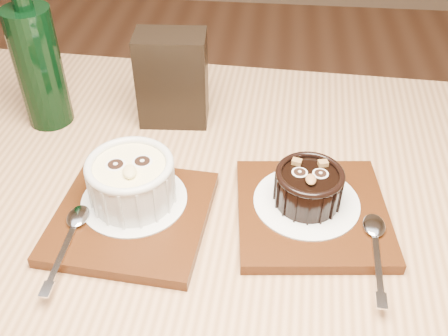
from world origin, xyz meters
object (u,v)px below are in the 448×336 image
at_px(tray_right, 312,212).
at_px(ramekin_dark, 309,186).
at_px(ramekin_white, 131,179).
at_px(table, 201,278).
at_px(tray_left, 132,217).
at_px(green_bottle, 38,63).
at_px(condiment_stand, 172,79).

relative_size(tray_right, ramekin_dark, 2.19).
xyz_separation_m(ramekin_white, tray_right, (0.22, 0.01, -0.04)).
xyz_separation_m(table, tray_left, (-0.08, 0.01, 0.10)).
height_order(tray_left, ramekin_white, ramekin_white).
bearing_deg(green_bottle, tray_right, -23.55).
height_order(table, condiment_stand, condiment_stand).
xyz_separation_m(tray_left, ramekin_dark, (0.21, 0.04, 0.03)).
relative_size(tray_left, ramekin_white, 1.72).
relative_size(ramekin_dark, condiment_stand, 0.59).
distance_m(tray_left, tray_right, 0.22).
bearing_deg(table, ramekin_dark, 19.98).
distance_m(table, ramekin_dark, 0.19).
distance_m(ramekin_white, condiment_stand, 0.20).
bearing_deg(ramekin_white, green_bottle, 117.21).
height_order(table, ramekin_dark, ramekin_dark).
relative_size(table, ramekin_white, 11.77).
height_order(tray_left, condiment_stand, condiment_stand).
xyz_separation_m(ramekin_white, ramekin_dark, (0.21, 0.02, -0.01)).
xyz_separation_m(tray_right, condiment_stand, (-0.20, 0.19, 0.06)).
relative_size(ramekin_dark, green_bottle, 0.33).
xyz_separation_m(table, tray_right, (0.14, 0.04, 0.10)).
bearing_deg(green_bottle, ramekin_dark, -22.76).
bearing_deg(ramekin_dark, tray_right, -52.66).
bearing_deg(ramekin_white, table, -35.83).
distance_m(table, tray_left, 0.13).
height_order(ramekin_dark, condiment_stand, condiment_stand).
xyz_separation_m(table, condiment_stand, (-0.07, 0.23, 0.16)).
bearing_deg(tray_left, ramekin_dark, 10.64).
bearing_deg(tray_right, tray_left, -172.17).
distance_m(ramekin_dark, green_bottle, 0.42).
bearing_deg(green_bottle, condiment_stand, 6.21).
distance_m(tray_right, green_bottle, 0.44).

